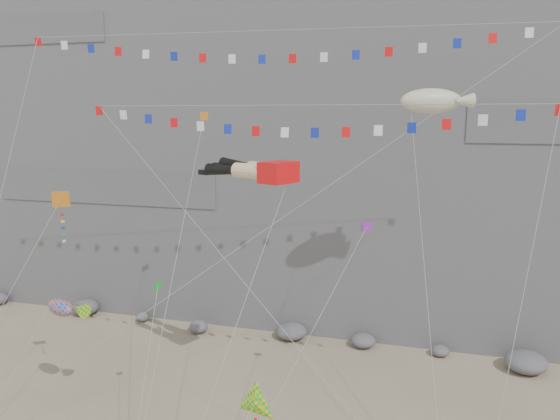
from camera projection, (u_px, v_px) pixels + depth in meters
The scene contains 12 objects.
cliff at pixel (330, 50), 55.60m from camera, with size 80.00×28.00×50.00m, color slate.
talus_boulders at pixel (291, 332), 45.67m from camera, with size 60.00×3.00×1.20m, color slate, non-canonical shape.
legs_kite at pixel (254, 170), 31.89m from camera, with size 6.83×15.91×19.97m.
flag_banner_upper at pixel (277, 31), 32.83m from camera, with size 32.25×13.20×30.83m.
flag_banner_lower at pixel (300, 106), 29.44m from camera, with size 25.49×8.03×22.56m.
harlequin_kite at pixel (60, 200), 31.15m from camera, with size 6.80×7.03×16.03m.
fish_windsock at pixel (61, 308), 33.56m from camera, with size 4.27×6.48×8.94m.
delta_kite at pixel (255, 404), 23.80m from camera, with size 4.37×5.63×8.59m.
blimp_windsock at pixel (431, 102), 33.05m from camera, with size 4.71×13.58×22.88m.
small_kite_a at pixel (203, 122), 35.76m from camera, with size 2.28×14.41×23.07m.
small_kite_b at pixel (364, 231), 30.20m from camera, with size 6.18×12.43×17.96m.
small_kite_c at pixel (157, 290), 30.32m from camera, with size 3.17×9.53×13.01m.
Camera 1 is at (11.01, -24.76, 18.65)m, focal length 35.00 mm.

